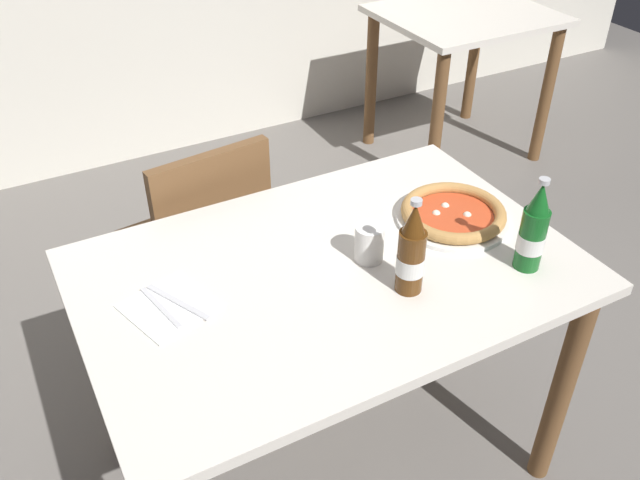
# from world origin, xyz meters

# --- Properties ---
(ground_plane) EXTENTS (8.00, 8.00, 0.00)m
(ground_plane) POSITION_xyz_m (0.00, 0.00, 0.00)
(ground_plane) COLOR slate
(dining_table_main) EXTENTS (1.20, 0.80, 0.75)m
(dining_table_main) POSITION_xyz_m (0.00, 0.00, 0.64)
(dining_table_main) COLOR silver
(dining_table_main) RESTS_ON ground_plane
(chair_behind_table) EXTENTS (0.45, 0.45, 0.85)m
(chair_behind_table) POSITION_xyz_m (-0.13, 0.61, 0.48)
(chair_behind_table) COLOR brown
(chair_behind_table) RESTS_ON ground_plane
(dining_table_background) EXTENTS (0.80, 0.70, 0.75)m
(dining_table_background) POSITION_xyz_m (1.54, 1.43, 0.59)
(dining_table_background) COLOR silver
(dining_table_background) RESTS_ON ground_plane
(pizza_margherita_near) EXTENTS (0.30, 0.30, 0.04)m
(pizza_margherita_near) POSITION_xyz_m (0.39, 0.02, 0.77)
(pizza_margherita_near) COLOR white
(pizza_margherita_near) RESTS_ON dining_table_main
(beer_bottle_left) EXTENTS (0.07, 0.07, 0.25)m
(beer_bottle_left) POSITION_xyz_m (0.43, -0.22, 0.85)
(beer_bottle_left) COLOR #14591E
(beer_bottle_left) RESTS_ON dining_table_main
(beer_bottle_center) EXTENTS (0.07, 0.07, 0.25)m
(beer_bottle_center) POSITION_xyz_m (0.12, -0.16, 0.85)
(beer_bottle_center) COLOR #512D0F
(beer_bottle_center) RESTS_ON dining_table_main
(napkin_with_cutlery) EXTENTS (0.23, 0.23, 0.01)m
(napkin_with_cutlery) POSITION_xyz_m (-0.39, 0.04, 0.75)
(napkin_with_cutlery) COLOR white
(napkin_with_cutlery) RESTS_ON dining_table_main
(paper_cup) EXTENTS (0.07, 0.07, 0.09)m
(paper_cup) POSITION_xyz_m (0.10, -0.02, 0.80)
(paper_cup) COLOR white
(paper_cup) RESTS_ON dining_table_main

